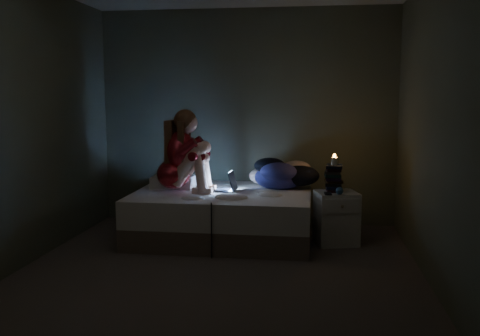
% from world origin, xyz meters
% --- Properties ---
extents(floor, '(3.60, 3.80, 0.02)m').
position_xyz_m(floor, '(0.00, 0.00, -0.01)').
color(floor, '#4B4240').
rests_on(floor, ground).
extents(wall_back, '(3.60, 0.02, 2.60)m').
position_xyz_m(wall_back, '(0.00, 1.91, 1.30)').
color(wall_back, '#444B3A').
rests_on(wall_back, ground).
extents(wall_front, '(3.60, 0.02, 2.60)m').
position_xyz_m(wall_front, '(0.00, -1.91, 1.30)').
color(wall_front, '#444B3A').
rests_on(wall_front, ground).
extents(wall_left, '(0.02, 3.80, 2.60)m').
position_xyz_m(wall_left, '(-1.81, 0.00, 1.30)').
color(wall_left, '#444B3A').
rests_on(wall_left, ground).
extents(wall_right, '(0.02, 3.80, 2.60)m').
position_xyz_m(wall_right, '(1.81, 0.00, 1.30)').
color(wall_right, '#444B3A').
rests_on(wall_right, ground).
extents(bed, '(1.90, 1.43, 0.52)m').
position_xyz_m(bed, '(-0.15, 1.10, 0.26)').
color(bed, silver).
rests_on(bed, ground).
extents(pillow, '(0.46, 0.33, 0.13)m').
position_xyz_m(pillow, '(-0.75, 1.26, 0.59)').
color(pillow, silver).
rests_on(pillow, bed).
extents(woman, '(0.57, 0.39, 0.90)m').
position_xyz_m(woman, '(-0.69, 1.04, 0.97)').
color(woman, maroon).
rests_on(woman, bed).
extents(laptop, '(0.34, 0.25, 0.23)m').
position_xyz_m(laptop, '(-0.19, 1.13, 0.64)').
color(laptop, black).
rests_on(laptop, bed).
extents(clothes_pile, '(0.71, 0.63, 0.35)m').
position_xyz_m(clothes_pile, '(0.44, 1.42, 0.70)').
color(clothes_pile, navy).
rests_on(clothes_pile, bed).
extents(nightstand, '(0.50, 0.47, 0.56)m').
position_xyz_m(nightstand, '(1.07, 1.05, 0.28)').
color(nightstand, silver).
rests_on(nightstand, ground).
extents(book_stack, '(0.19, 0.25, 0.26)m').
position_xyz_m(book_stack, '(1.04, 1.09, 0.69)').
color(book_stack, black).
rests_on(book_stack, nightstand).
extents(candle, '(0.07, 0.07, 0.08)m').
position_xyz_m(candle, '(1.04, 1.09, 0.85)').
color(candle, beige).
rests_on(candle, book_stack).
extents(phone, '(0.09, 0.15, 0.01)m').
position_xyz_m(phone, '(0.95, 0.94, 0.56)').
color(phone, black).
rests_on(phone, nightstand).
extents(blue_orb, '(0.08, 0.08, 0.08)m').
position_xyz_m(blue_orb, '(1.05, 0.90, 0.60)').
color(blue_orb, '#284E79').
rests_on(blue_orb, nightstand).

